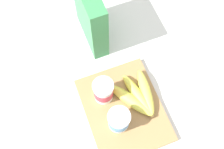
{
  "coord_description": "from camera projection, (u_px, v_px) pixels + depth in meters",
  "views": [
    {
      "loc": [
        -0.24,
        0.13,
        0.92
      ],
      "look_at": [
        0.11,
        0.0,
        0.07
      ],
      "focal_mm": 44.62,
      "sensor_mm": 36.0,
      "label": 1
    }
  ],
  "objects": [
    {
      "name": "banana_bunch",
      "position": [
        138.0,
        96.0,
        0.93
      ],
      "size": [
        0.18,
        0.15,
        0.04
      ],
      "color": "#E5DF4F",
      "rests_on": "cutting_board"
    },
    {
      "name": "cutting_board",
      "position": [
        124.0,
        110.0,
        0.94
      ],
      "size": [
        0.32,
        0.25,
        0.02
      ],
      "primitive_type": "cube",
      "color": "#A37A4C",
      "rests_on": "ground_plane"
    },
    {
      "name": "cereal_box",
      "position": [
        90.0,
        16.0,
        0.95
      ],
      "size": [
        0.2,
        0.06,
        0.25
      ],
      "primitive_type": "cube",
      "rotation": [
        0.0,
        0.0,
        0.01
      ],
      "color": "#38844C",
      "rests_on": "ground_plane"
    },
    {
      "name": "ground_plane",
      "position": [
        124.0,
        111.0,
        0.95
      ],
      "size": [
        2.4,
        2.4,
        0.0
      ],
      "primitive_type": "plane",
      "color": "silver"
    },
    {
      "name": "yogurt_cup_back",
      "position": [
        103.0,
        91.0,
        0.91
      ],
      "size": [
        0.07,
        0.07,
        0.1
      ],
      "color": "white",
      "rests_on": "cutting_board"
    },
    {
      "name": "yogurt_cup_front",
      "position": [
        119.0,
        120.0,
        0.87
      ],
      "size": [
        0.07,
        0.07,
        0.09
      ],
      "color": "white",
      "rests_on": "cutting_board"
    }
  ]
}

